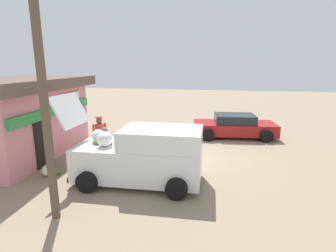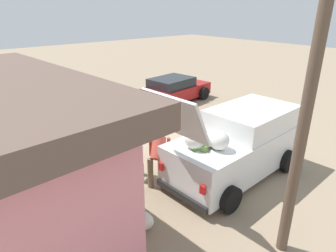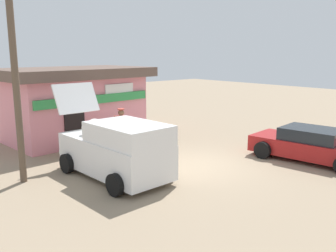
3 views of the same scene
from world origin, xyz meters
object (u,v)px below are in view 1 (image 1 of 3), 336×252
(parked_sedan, at_px, (234,126))
(paint_bucket, at_px, (111,142))
(storefront_bar, at_px, (19,116))
(unloaded_banana_pile, at_px, (50,170))
(customer_bending, at_px, (98,144))
(delivery_van, at_px, (143,155))
(vendor_standing, at_px, (100,135))

(parked_sedan, xyz_separation_m, paint_bucket, (-2.84, 5.69, -0.40))
(storefront_bar, bearing_deg, paint_bucket, -58.45)
(storefront_bar, relative_size, unloaded_banana_pile, 8.89)
(customer_bending, height_order, paint_bucket, customer_bending)
(delivery_van, relative_size, vendor_standing, 2.57)
(paint_bucket, bearing_deg, storefront_bar, 121.55)
(paint_bucket, bearing_deg, delivery_van, -143.07)
(delivery_van, height_order, customer_bending, delivery_van)
(delivery_van, relative_size, parked_sedan, 1.04)
(delivery_van, height_order, parked_sedan, delivery_van)
(storefront_bar, bearing_deg, delivery_van, -105.17)
(customer_bending, height_order, unloaded_banana_pile, customer_bending)
(delivery_van, distance_m, parked_sedan, 7.03)
(vendor_standing, bearing_deg, paint_bucket, 10.97)
(storefront_bar, distance_m, parked_sedan, 10.08)
(storefront_bar, xyz_separation_m, delivery_van, (-1.56, -5.74, -0.76))
(delivery_van, relative_size, unloaded_banana_pile, 5.99)
(parked_sedan, xyz_separation_m, unloaded_banana_pile, (-6.41, 6.40, -0.41))
(parked_sedan, height_order, vendor_standing, vendor_standing)
(storefront_bar, height_order, delivery_van, storefront_bar)
(storefront_bar, relative_size, paint_bucket, 19.09)
(delivery_van, relative_size, paint_bucket, 12.86)
(vendor_standing, distance_m, paint_bucket, 1.98)
(customer_bending, bearing_deg, vendor_standing, 19.67)
(vendor_standing, bearing_deg, parked_sedan, -49.26)
(storefront_bar, distance_m, unloaded_banana_pile, 3.29)
(parked_sedan, relative_size, customer_bending, 2.94)
(storefront_bar, height_order, vendor_standing, storefront_bar)
(parked_sedan, height_order, unloaded_banana_pile, parked_sedan)
(vendor_standing, relative_size, unloaded_banana_pile, 2.33)
(parked_sedan, bearing_deg, vendor_standing, 130.74)
(parked_sedan, height_order, paint_bucket, parked_sedan)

